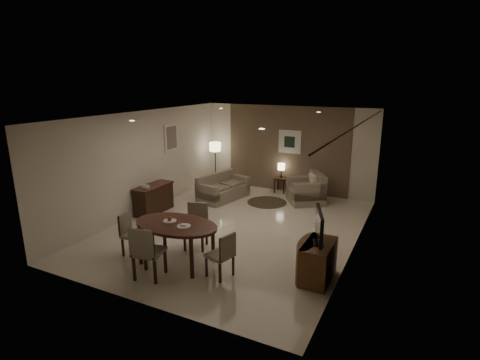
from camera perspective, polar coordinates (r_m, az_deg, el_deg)
The scene contains 31 objects.
room_shell at distance 9.07m, azimuth 0.57°, elevation 1.52°, with size 5.50×7.00×2.70m.
taupe_accent at distance 11.86m, azimuth 7.12°, elevation 4.66°, with size 3.96×0.03×2.70m, color brown.
curtain_wall at distance 7.92m, azimuth 16.97°, elevation -1.41°, with size 0.08×6.70×2.58m, color beige, non-canonical shape.
curtain_rod at distance 7.66m, azimuth 17.73°, elevation 8.09°, with size 0.03×0.03×6.80m, color black.
art_back_frame at distance 11.76m, azimuth 7.58°, elevation 5.79°, with size 0.72×0.03×0.72m, color silver.
art_back_canvas at distance 11.74m, azimuth 7.55°, elevation 5.78°, with size 0.34×0.01×0.34m, color black.
art_left_frame at distance 11.04m, azimuth -10.44°, elevation 6.38°, with size 0.03×0.60×0.80m, color silver.
art_left_canvas at distance 11.03m, azimuth -10.38°, elevation 6.38°, with size 0.01×0.46×0.64m, color gray.
downlight_nl at distance 7.81m, azimuth -16.13°, elevation 8.67°, with size 0.10×0.10×0.01m, color white.
downlight_nr at distance 6.28m, azimuth 3.34°, elevation 7.78°, with size 0.10×0.10×0.01m, color white.
downlight_fl at distance 10.73m, azimuth -2.94°, elevation 10.85°, with size 0.10×0.10×0.01m, color white.
downlight_fr at distance 9.67m, azimuth 11.91°, elevation 10.08°, with size 0.10×0.10×0.01m, color white.
console_desk at distance 10.32m, azimuth -13.00°, elevation -2.80°, with size 0.48×1.20×0.75m, color #432015, non-canonical shape.
telephone at distance 9.98m, azimuth -14.23°, elevation -0.94°, with size 0.20×0.14×0.09m, color white, non-canonical shape.
tv_cabinet at distance 6.95m, azimuth 11.81°, elevation -12.05°, with size 0.48×0.90×0.70m, color brown, non-canonical shape.
flat_tv at distance 6.67m, azimuth 11.96°, elevation -6.90°, with size 0.06×0.88×0.60m, color black, non-canonical shape.
dining_table at distance 7.47m, azimuth -9.61°, elevation -9.46°, with size 1.72×1.08×0.81m, color #432015, non-canonical shape.
chair_near at distance 7.01m, azimuth -13.70°, elevation -10.46°, with size 0.49×0.49×1.02m, color gray, non-canonical shape.
chair_far at distance 7.99m, azimuth -6.79°, elevation -7.13°, with size 0.46×0.46×0.94m, color gray, non-canonical shape.
chair_left at distance 7.98m, azimuth -15.82°, elevation -7.97°, with size 0.42×0.42×0.86m, color gray, non-canonical shape.
chair_right at distance 6.88m, azimuth -3.11°, elevation -11.26°, with size 0.42×0.42×0.86m, color gray, non-canonical shape.
plate_a at distance 7.45m, azimuth -10.65°, elevation -6.14°, with size 0.26×0.26×0.02m, color white.
plate_b at distance 7.15m, azimuth -8.55°, elevation -6.96°, with size 0.26×0.26×0.02m, color white.
fruit_apple at distance 7.43m, azimuth -10.67°, elevation -5.76°, with size 0.09×0.09×0.09m, color #983D11.
napkin at distance 7.14m, azimuth -8.55°, elevation -6.79°, with size 0.12×0.08×0.03m, color white.
round_rug at distance 10.97m, azimuth 4.12°, elevation -3.39°, with size 1.15×1.15×0.01m, color #403B24.
sofa at distance 11.16m, azimuth -2.54°, elevation -1.05°, with size 0.80×1.60×0.75m, color gray, non-canonical shape.
armchair at distance 10.98m, azimuth 9.97°, elevation -1.22°, with size 0.98×0.92×0.87m, color gray, non-canonical shape.
side_table at distance 11.92m, azimuth 6.24°, elevation -0.74°, with size 0.38×0.38×0.48m, color #331E11, non-canonical shape.
table_lamp at distance 11.79m, azimuth 6.31°, elevation 1.56°, with size 0.22×0.22×0.50m, color #FFEAC1, non-canonical shape.
floor_lamp at distance 12.47m, azimuth -3.77°, elevation 2.39°, with size 0.37×0.37×1.47m, color #FFE5B7, non-canonical shape.
Camera 1 is at (3.85, -7.52, 3.49)m, focal length 28.00 mm.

